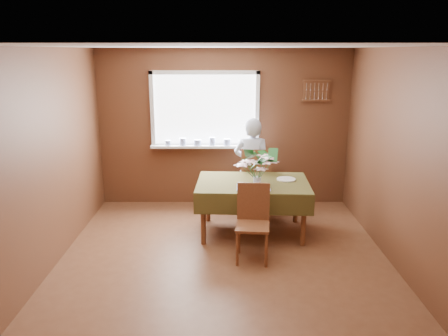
{
  "coord_description": "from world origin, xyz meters",
  "views": [
    {
      "loc": [
        -0.01,
        -4.67,
        2.46
      ],
      "look_at": [
        0.0,
        0.55,
        1.05
      ],
      "focal_mm": 35.0,
      "sensor_mm": 36.0,
      "label": 1
    }
  ],
  "objects_px": {
    "dining_table": "(253,188)",
    "chair_far": "(255,179)",
    "seated_woman": "(252,167)",
    "chair_near": "(253,218)",
    "flower_bouquet": "(257,165)"
  },
  "relations": [
    {
      "from": "seated_woman",
      "to": "flower_bouquet",
      "type": "xyz_separation_m",
      "value": [
        0.01,
        -0.89,
        0.27
      ]
    },
    {
      "from": "chair_near",
      "to": "flower_bouquet",
      "type": "relative_size",
      "value": 1.78
    },
    {
      "from": "chair_far",
      "to": "dining_table",
      "type": "bearing_deg",
      "value": 82.98
    },
    {
      "from": "dining_table",
      "to": "seated_woman",
      "type": "distance_m",
      "value": 0.71
    },
    {
      "from": "dining_table",
      "to": "chair_far",
      "type": "height_order",
      "value": "chair_far"
    },
    {
      "from": "chair_near",
      "to": "flower_bouquet",
      "type": "xyz_separation_m",
      "value": [
        0.09,
        0.56,
        0.52
      ]
    },
    {
      "from": "chair_near",
      "to": "flower_bouquet",
      "type": "distance_m",
      "value": 0.77
    },
    {
      "from": "seated_woman",
      "to": "flower_bouquet",
      "type": "height_order",
      "value": "seated_woman"
    },
    {
      "from": "chair_far",
      "to": "seated_woman",
      "type": "relative_size",
      "value": 0.7
    },
    {
      "from": "dining_table",
      "to": "chair_near",
      "type": "distance_m",
      "value": 0.77
    },
    {
      "from": "chair_far",
      "to": "seated_woman",
      "type": "bearing_deg",
      "value": -4.79
    },
    {
      "from": "chair_far",
      "to": "seated_woman",
      "type": "distance_m",
      "value": 0.2
    },
    {
      "from": "chair_near",
      "to": "seated_woman",
      "type": "bearing_deg",
      "value": 92.52
    },
    {
      "from": "dining_table",
      "to": "chair_far",
      "type": "distance_m",
      "value": 0.7
    },
    {
      "from": "chair_near",
      "to": "flower_bouquet",
      "type": "bearing_deg",
      "value": 86.65
    }
  ]
}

